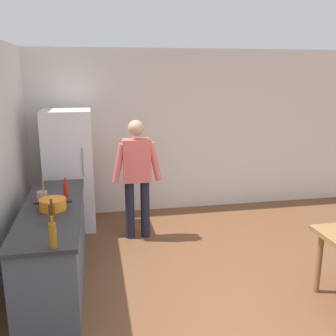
{
  "coord_description": "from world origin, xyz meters",
  "views": [
    {
      "loc": [
        -1.49,
        -3.3,
        2.33
      ],
      "look_at": [
        -0.6,
        1.36,
        1.14
      ],
      "focal_mm": 40.91,
      "sensor_mm": 36.0,
      "label": 1
    }
  ],
  "objects_px": {
    "person": "(137,172)",
    "bottle_oil_amber": "(53,235)",
    "utensil_jar": "(42,197)",
    "bottle_sauce_red": "(66,190)",
    "cooking_pot": "(53,204)",
    "refrigerator": "(69,171)",
    "bottle_beer_brown": "(52,214)"
  },
  "relations": [
    {
      "from": "refrigerator",
      "to": "bottle_oil_amber",
      "type": "height_order",
      "value": "refrigerator"
    },
    {
      "from": "person",
      "to": "bottle_sauce_red",
      "type": "xyz_separation_m",
      "value": [
        -0.91,
        -0.74,
        0.02
      ]
    },
    {
      "from": "utensil_jar",
      "to": "bottle_oil_amber",
      "type": "height_order",
      "value": "utensil_jar"
    },
    {
      "from": "utensil_jar",
      "to": "bottle_beer_brown",
      "type": "relative_size",
      "value": 1.23
    },
    {
      "from": "person",
      "to": "bottle_oil_amber",
      "type": "xyz_separation_m",
      "value": [
        -0.93,
        -2.07,
        0.04
      ]
    },
    {
      "from": "cooking_pot",
      "to": "utensil_jar",
      "type": "bearing_deg",
      "value": 120.71
    },
    {
      "from": "utensil_jar",
      "to": "bottle_oil_amber",
      "type": "bearing_deg",
      "value": -79.0
    },
    {
      "from": "person",
      "to": "utensil_jar",
      "type": "bearing_deg",
      "value": -142.27
    },
    {
      "from": "refrigerator",
      "to": "bottle_oil_amber",
      "type": "relative_size",
      "value": 6.43
    },
    {
      "from": "person",
      "to": "cooking_pot",
      "type": "height_order",
      "value": "person"
    },
    {
      "from": "bottle_sauce_red",
      "to": "bottle_beer_brown",
      "type": "xyz_separation_m",
      "value": [
        -0.08,
        -0.81,
        0.01
      ]
    },
    {
      "from": "cooking_pot",
      "to": "utensil_jar",
      "type": "distance_m",
      "value": 0.27
    },
    {
      "from": "person",
      "to": "bottle_sauce_red",
      "type": "bearing_deg",
      "value": -140.97
    },
    {
      "from": "bottle_oil_amber",
      "to": "refrigerator",
      "type": "bearing_deg",
      "value": 90.45
    },
    {
      "from": "cooking_pot",
      "to": "bottle_oil_amber",
      "type": "height_order",
      "value": "bottle_oil_amber"
    },
    {
      "from": "bottle_sauce_red",
      "to": "bottle_oil_amber",
      "type": "distance_m",
      "value": 1.34
    },
    {
      "from": "utensil_jar",
      "to": "bottle_beer_brown",
      "type": "distance_m",
      "value": 0.68
    },
    {
      "from": "utensil_jar",
      "to": "bottle_oil_amber",
      "type": "relative_size",
      "value": 1.14
    },
    {
      "from": "refrigerator",
      "to": "bottle_oil_amber",
      "type": "distance_m",
      "value": 2.63
    },
    {
      "from": "cooking_pot",
      "to": "bottle_sauce_red",
      "type": "xyz_separation_m",
      "value": [
        0.11,
        0.39,
        0.04
      ]
    },
    {
      "from": "person",
      "to": "bottle_sauce_red",
      "type": "distance_m",
      "value": 1.17
    },
    {
      "from": "utensil_jar",
      "to": "cooking_pot",
      "type": "bearing_deg",
      "value": -59.29
    },
    {
      "from": "utensil_jar",
      "to": "bottle_sauce_red",
      "type": "xyz_separation_m",
      "value": [
        0.25,
        0.16,
        0.02
      ]
    },
    {
      "from": "refrigerator",
      "to": "cooking_pot",
      "type": "relative_size",
      "value": 4.5
    },
    {
      "from": "refrigerator",
      "to": "utensil_jar",
      "type": "height_order",
      "value": "refrigerator"
    },
    {
      "from": "person",
      "to": "cooking_pot",
      "type": "relative_size",
      "value": 4.25
    },
    {
      "from": "cooking_pot",
      "to": "bottle_oil_amber",
      "type": "distance_m",
      "value": 0.96
    },
    {
      "from": "bottle_sauce_red",
      "to": "bottle_beer_brown",
      "type": "height_order",
      "value": "bottle_beer_brown"
    },
    {
      "from": "cooking_pot",
      "to": "utensil_jar",
      "type": "height_order",
      "value": "utensil_jar"
    },
    {
      "from": "person",
      "to": "bottle_beer_brown",
      "type": "relative_size",
      "value": 6.54
    },
    {
      "from": "person",
      "to": "bottle_sauce_red",
      "type": "relative_size",
      "value": 7.08
    },
    {
      "from": "refrigerator",
      "to": "bottle_beer_brown",
      "type": "relative_size",
      "value": 6.92
    }
  ]
}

